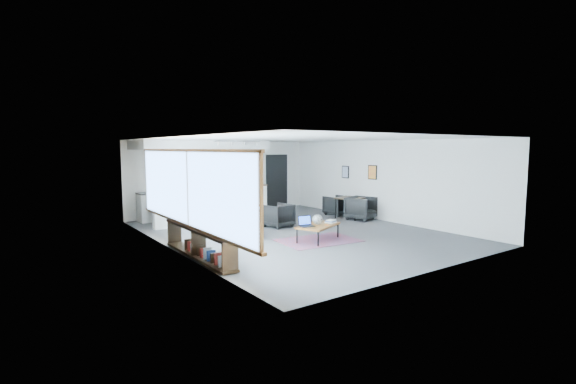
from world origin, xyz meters
TOP-DOWN VIEW (x-y plane):
  - room at (0.00, 0.00)m, footprint 7.02×9.02m
  - window at (-3.46, -0.90)m, footprint 0.10×5.95m
  - console at (-3.30, -1.05)m, footprint 0.35×3.00m
  - kitchenette at (-1.20, 3.71)m, footprint 4.20×1.96m
  - doorway at (2.30, 4.42)m, footprint 1.10×0.12m
  - track_light at (-0.59, 2.20)m, footprint 1.60×0.07m
  - wall_art_lower at (3.47, 0.40)m, footprint 0.03×0.38m
  - wall_art_upper at (3.47, 1.70)m, footprint 0.03×0.34m
  - kilim_rug at (-0.14, -1.17)m, footprint 2.10×1.54m
  - coffee_table at (-0.14, -1.17)m, footprint 1.43×1.14m
  - laptop at (-0.51, -1.14)m, footprint 0.39×0.34m
  - ceramic_pot at (-0.15, -1.16)m, footprint 0.26×0.26m
  - book_stack at (0.30, -1.16)m, footprint 0.33×0.29m
  - coaster at (-0.00, -1.35)m, footprint 0.10×0.10m
  - armchair_left at (-1.63, 0.17)m, footprint 0.91×0.88m
  - armchair_right at (0.06, 0.96)m, footprint 0.86×0.82m
  - floor_lamp at (-0.99, 1.69)m, footprint 0.63×0.63m
  - dining_table at (2.95, 0.87)m, footprint 1.04×1.04m
  - dining_chair_near at (3.00, 0.43)m, footprint 0.87×0.84m
  - dining_chair_far at (3.00, 1.61)m, footprint 0.69×0.66m
  - microwave at (-0.74, 4.15)m, footprint 0.55×0.32m

SIDE VIEW (x-z plane):
  - kilim_rug at x=-0.14m, z-range 0.00..0.01m
  - dining_chair_far at x=3.00m, z-range 0.00..0.65m
  - console at x=-3.30m, z-range -0.07..0.73m
  - dining_chair_near at x=3.00m, z-range 0.00..0.72m
  - coffee_table at x=-0.14m, z-range 0.18..0.59m
  - armchair_right at x=0.06m, z-range 0.00..0.77m
  - armchair_left at x=-1.63m, z-range 0.00..0.77m
  - coaster at x=0.00m, z-range 0.41..0.42m
  - book_stack at x=0.30m, z-range 0.41..0.49m
  - laptop at x=-0.51m, z-range 0.36..0.61m
  - ceramic_pot at x=-0.15m, z-range 0.41..0.68m
  - dining_table at x=2.95m, z-range 0.29..0.99m
  - doorway at x=2.30m, z-range 0.00..2.15m
  - microwave at x=-0.74m, z-range 0.93..1.30m
  - room at x=0.00m, z-range -0.01..2.61m
  - kitchenette at x=-1.20m, z-range 0.08..2.68m
  - floor_lamp at x=-0.99m, z-range 0.61..2.28m
  - window at x=-3.46m, z-range 0.63..2.29m
  - wall_art_upper at x=3.47m, z-range 1.28..1.72m
  - wall_art_lower at x=3.47m, z-range 1.31..1.79m
  - track_light at x=-0.59m, z-range 2.45..2.60m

